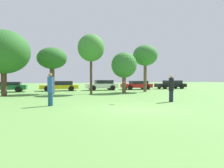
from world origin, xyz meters
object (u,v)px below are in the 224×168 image
tree_0 (3,52)px  tree_4 (145,56)px  parked_car_white (102,85)px  person_thrower (50,89)px  parked_car_yellow (60,86)px  parked_car_black (171,84)px  person_catcher (171,88)px  parked_car_red (137,85)px  tree_2 (91,48)px  parked_car_green (7,86)px  tree_1 (52,59)px  tree_3 (124,65)px  frisbee (125,83)px

tree_0 → tree_4: 14.54m
tree_0 → parked_car_white: tree_0 is taller
person_thrower → parked_car_yellow: person_thrower is taller
parked_car_yellow → parked_car_black: parked_car_black is taller
person_catcher → parked_car_red: size_ratio=0.43×
parked_car_yellow → parked_car_red: bearing=-178.7°
tree_2 → parked_car_black: 15.38m
tree_4 → parked_car_yellow: bearing=151.4°
parked_car_green → parked_car_red: size_ratio=1.05×
person_catcher → tree_4: tree_4 is taller
person_catcher → tree_1: size_ratio=0.39×
parked_car_white → tree_0: bearing=33.0°
tree_3 → parked_car_white: bearing=96.9°
tree_1 → tree_3: 7.40m
tree_2 → parked_car_white: size_ratio=1.45×
frisbee → parked_car_green: (-8.69, 14.31, -0.66)m
tree_1 → parked_car_red: size_ratio=1.12×
person_thrower → tree_4: (10.87, 9.54, 3.20)m
parked_car_black → parked_car_white: bearing=4.0°
person_thrower → tree_4: 14.81m
tree_4 → parked_car_black: size_ratio=1.19×
parked_car_white → person_catcher: bearing=94.8°
tree_0 → tree_3: 11.42m
tree_1 → tree_3: (7.24, -1.41, -0.60)m
person_thrower → parked_car_red: bearing=52.7°
tree_2 → parked_car_white: tree_2 is taller
tree_4 → parked_car_green: size_ratio=1.24×
person_thrower → tree_0: tree_0 is taller
parked_car_yellow → parked_car_white: (5.38, -0.24, 0.05)m
parked_car_white → tree_1: bearing=37.1°
person_catcher → tree_0: 14.35m
person_thrower → tree_4: bearing=44.1°
frisbee → parked_car_white: (2.55, 14.50, -0.60)m
tree_3 → tree_0: bearing=-178.0°
parked_car_yellow → tree_4: bearing=153.6°
parked_car_red → parked_car_black: (5.64, 0.26, 0.00)m
tree_1 → parked_car_white: size_ratio=1.13×
tree_1 → tree_3: size_ratio=1.09×
tree_3 → tree_4: tree_4 is taller
parked_car_black → parked_car_yellow: bearing=2.5°
tree_1 → tree_4: tree_4 is taller
tree_4 → parked_car_white: tree_4 is taller
person_catcher → parked_car_red: person_catcher is taller
parked_car_white → person_thrower: bearing=65.9°
tree_3 → parked_car_white: 6.40m
parked_car_white → parked_car_black: size_ratio=0.91×
tree_1 → parked_car_black: bearing=15.8°
person_catcher → tree_1: tree_1 is taller
tree_4 → parked_car_white: 7.01m
parked_car_yellow → parked_car_black: 16.05m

